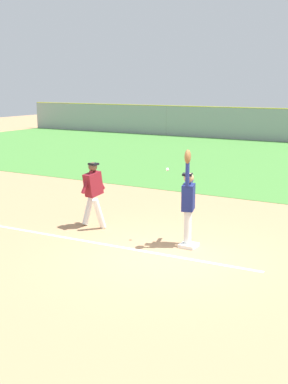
% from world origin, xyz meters
% --- Properties ---
extents(ground_plane, '(73.55, 73.55, 0.00)m').
position_xyz_m(ground_plane, '(0.00, 0.00, 0.00)').
color(ground_plane, tan).
extents(chalk_foul_line, '(12.00, 0.51, 0.01)m').
position_xyz_m(chalk_foul_line, '(-3.83, -0.13, 0.00)').
color(chalk_foul_line, white).
rests_on(chalk_foul_line, ground_plane).
extents(first_base, '(0.38, 0.38, 0.08)m').
position_xyz_m(first_base, '(0.17, 0.77, 0.04)').
color(first_base, white).
rests_on(first_base, ground_plane).
extents(fielder, '(0.39, 0.88, 2.28)m').
position_xyz_m(fielder, '(0.09, 0.86, 1.12)').
color(fielder, silver).
rests_on(fielder, ground_plane).
extents(runner, '(0.74, 0.84, 1.72)m').
position_xyz_m(runner, '(-2.71, 1.05, 1.00)').
color(runner, white).
rests_on(runner, ground_plane).
extents(baseball, '(0.07, 0.07, 0.07)m').
position_xyz_m(baseball, '(-0.50, 0.95, 1.74)').
color(baseball, white).
extents(parked_car_blue, '(4.56, 2.44, 1.25)m').
position_xyz_m(parked_car_blue, '(-9.67, 26.96, 0.67)').
color(parked_car_blue, '#23389E').
rests_on(parked_car_blue, ground_plane).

